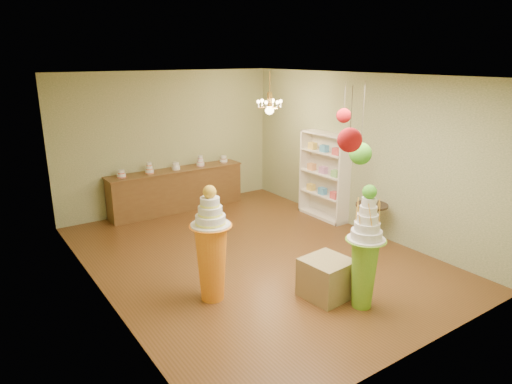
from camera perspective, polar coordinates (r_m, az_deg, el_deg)
floor at (r=7.89m, az=-0.44°, el=-7.98°), size 6.50×6.50×0.00m
ceiling at (r=7.18m, az=-0.50°, el=14.35°), size 6.50×6.50×0.00m
wall_back at (r=10.19m, az=-10.81°, el=6.25°), size 5.00×0.04×3.00m
wall_front at (r=5.15m, az=20.28°, el=-4.75°), size 5.00×0.04×3.00m
wall_left at (r=6.39m, az=-19.40°, el=-0.57°), size 0.04×6.50×3.00m
wall_right at (r=8.99m, az=12.90°, el=4.77°), size 0.04×6.50×3.00m
pedestal_green at (r=6.27m, az=13.43°, el=-8.03°), size 0.51×0.51×1.73m
pedestal_orange at (r=6.34m, az=-5.59°, el=-7.59°), size 0.64×0.64×1.66m
burlap_riser at (r=6.62m, az=8.80°, el=-10.58°), size 0.67×0.67×0.56m
sideboard at (r=10.17m, az=-9.86°, el=0.36°), size 3.04×0.54×1.16m
shelving_unit at (r=9.56m, az=8.51°, el=2.02°), size 0.33×1.20×1.80m
round_table at (r=8.51m, az=14.17°, el=-3.16°), size 0.76×0.76×0.74m
vase at (r=8.40m, az=14.34°, el=-0.87°), size 0.23×0.23×0.19m
pom_red_left at (r=4.95m, az=11.63°, el=6.39°), size 0.26×0.26×0.70m
pom_green_mid at (r=5.91m, az=12.92°, el=4.71°), size 0.29×0.29×1.04m
pom_red_right at (r=5.61m, az=10.92°, el=9.37°), size 0.18×0.18×0.48m
chandelier at (r=9.25m, az=1.70°, el=10.53°), size 0.70×0.70×0.85m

